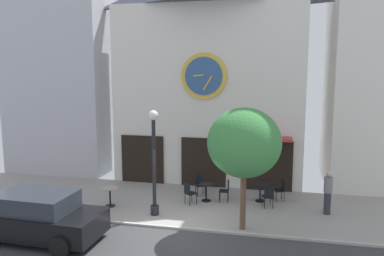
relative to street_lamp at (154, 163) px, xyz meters
The scene contains 15 objects.
ground_plane 3.04m from the street_lamp, 57.68° to the right, with size 29.23×11.83×0.13m.
clock_building 6.55m from the street_lamp, 78.10° to the left, with size 9.01×4.21×10.71m.
neighbor_building_left 10.73m from the street_lamp, 138.48° to the left, with size 5.38×4.30×14.84m.
street_lamp is the anchor object (origin of this frame).
street_tree 3.56m from the street_lamp, 10.55° to the right, with size 2.48×2.24×4.20m.
cafe_table_center_right 2.55m from the street_lamp, 166.56° to the left, with size 0.69×0.69×0.77m.
cafe_table_leftmost 2.94m from the street_lamp, 49.49° to the left, with size 0.61×0.61×0.76m.
cafe_table_center_left 4.75m from the street_lamp, 31.70° to the left, with size 0.71×0.71×0.76m.
cafe_chair_left_end 5.57m from the street_lamp, 29.22° to the left, with size 0.51×0.51×0.90m.
cafe_chair_by_entrance 3.30m from the street_lamp, 65.65° to the left, with size 0.53×0.53×0.90m.
cafe_chair_corner 2.28m from the street_lamp, 53.55° to the left, with size 0.57×0.57×0.90m.
cafe_chair_facing_wall 3.52m from the street_lamp, 39.80° to the left, with size 0.42×0.42×0.90m.
cafe_chair_right_end 4.72m from the street_lamp, 21.16° to the left, with size 0.50×0.50×0.90m.
pedestrian_grey 6.65m from the street_lamp, 12.85° to the left, with size 0.45×0.45×1.67m.
parked_car_black 4.37m from the street_lamp, 137.13° to the right, with size 4.36×2.14×1.55m.
Camera 1 is at (3.12, -12.15, 5.43)m, focal length 35.99 mm.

